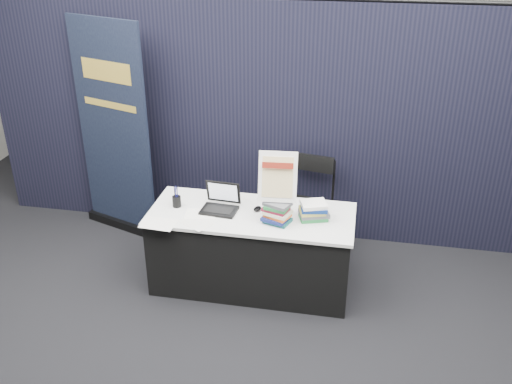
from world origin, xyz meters
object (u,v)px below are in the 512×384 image
(laptop, at_px, (220,204))
(pullup_banner, at_px, (115,143))
(info_sign, at_px, (278,177))
(book_stack_tall, at_px, (276,212))
(display_table, at_px, (252,249))
(book_stack_short, at_px, (313,211))
(stacking_chair, at_px, (310,203))

(laptop, height_order, pullup_banner, pullup_banner)
(info_sign, bearing_deg, book_stack_tall, -94.79)
(display_table, bearing_deg, book_stack_tall, -26.06)
(pullup_banner, bearing_deg, book_stack_short, -0.66)
(book_stack_short, bearing_deg, laptop, 178.40)
(book_stack_tall, distance_m, info_sign, 0.31)
(book_stack_tall, distance_m, pullup_banner, 2.03)
(display_table, bearing_deg, pullup_banner, 154.01)
(book_stack_short, relative_size, pullup_banner, 0.12)
(book_stack_short, bearing_deg, stacking_chair, 97.60)
(display_table, relative_size, book_stack_tall, 7.23)
(display_table, distance_m, info_sign, 0.82)
(laptop, relative_size, book_stack_short, 1.20)
(stacking_chair, bearing_deg, display_table, -112.97)
(laptop, xyz_separation_m, book_stack_tall, (0.53, -0.13, 0.04))
(book_stack_tall, relative_size, info_sign, 0.57)
(laptop, bearing_deg, book_stack_tall, -10.21)
(stacking_chair, bearing_deg, laptop, -127.50)
(laptop, height_order, info_sign, info_sign)
(book_stack_short, distance_m, pullup_banner, 2.26)
(book_stack_short, distance_m, info_sign, 0.45)
(laptop, relative_size, info_sign, 0.74)
(laptop, xyz_separation_m, pullup_banner, (-1.29, 0.75, 0.19))
(book_stack_short, bearing_deg, pullup_banner, 159.88)
(display_table, height_order, pullup_banner, pullup_banner)
(display_table, distance_m, laptop, 0.52)
(info_sign, xyz_separation_m, pullup_banner, (-1.82, 0.86, -0.16))
(book_stack_short, height_order, pullup_banner, pullup_banner)
(book_stack_tall, xyz_separation_m, pullup_banner, (-1.82, 0.89, 0.15))
(book_stack_tall, xyz_separation_m, stacking_chair, (0.21, 0.79, -0.30))
(laptop, bearing_deg, pullup_banner, 153.87)
(display_table, distance_m, stacking_chair, 0.83)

